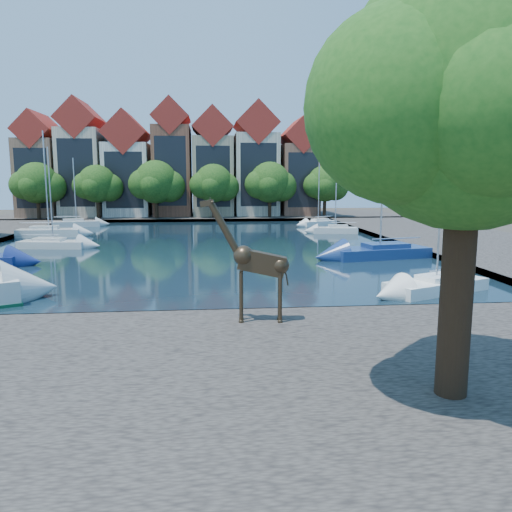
{
  "coord_description": "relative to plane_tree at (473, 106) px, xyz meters",
  "views": [
    {
      "loc": [
        1.38,
        -20.63,
        5.98
      ],
      "look_at": [
        3.39,
        0.84,
        2.62
      ],
      "focal_mm": 35.0,
      "sensor_mm": 36.0,
      "label": 1
    }
  ],
  "objects": [
    {
      "name": "townhouse_east_end",
      "position": [
        7.38,
        64.99,
        -0.56
      ],
      "size": [
        5.44,
        9.18,
        14.43
      ],
      "color": "brown",
      "rests_on": "far_quay"
    },
    {
      "name": "near_quay",
      "position": [
        -7.62,
        2.01,
        -7.42
      ],
      "size": [
        50.0,
        14.0,
        0.5
      ],
      "primitive_type": "cube",
      "color": "#4F4A44",
      "rests_on": "ground"
    },
    {
      "name": "townhouse_west_mid",
      "position": [
        -24.62,
        64.99,
        0.56
      ],
      "size": [
        5.94,
        9.18,
        16.79
      ],
      "color": "beige",
      "rests_on": "far_quay"
    },
    {
      "name": "sailboat_right_b",
      "position": [
        6.49,
        24.37,
        -6.98
      ],
      "size": [
        7.74,
        4.02,
        13.91
      ],
      "color": "navy",
      "rests_on": "water_basin"
    },
    {
      "name": "far_tree_mid_west",
      "position": [
        -13.51,
        59.5,
        -2.38
      ],
      "size": [
        7.8,
        6.0,
        8.0
      ],
      "color": "#332114",
      "rests_on": "far_quay"
    },
    {
      "name": "townhouse_west_end",
      "position": [
        -30.62,
        64.99,
        -0.31
      ],
      "size": [
        5.44,
        9.18,
        14.93
      ],
      "color": "brown",
      "rests_on": "far_quay"
    },
    {
      "name": "sailboat_left_e",
      "position": [
        -22.62,
        51.62,
        -7.06
      ],
      "size": [
        5.77,
        3.1,
        8.38
      ],
      "color": "silver",
      "rests_on": "water_basin"
    },
    {
      "name": "far_quay",
      "position": [
        -7.62,
        65.01,
        -7.42
      ],
      "size": [
        60.0,
        16.0,
        0.5
      ],
      "primitive_type": "cube",
      "color": "#4F4A44",
      "rests_on": "ground"
    },
    {
      "name": "far_tree_far_west",
      "position": [
        -29.51,
        59.5,
        -2.49
      ],
      "size": [
        7.28,
        5.6,
        7.68
      ],
      "color": "#332114",
      "rests_on": "far_quay"
    },
    {
      "name": "townhouse_east_mid",
      "position": [
        0.88,
        64.99,
        0.43
      ],
      "size": [
        6.43,
        9.18,
        16.65
      ],
      "color": "beige",
      "rests_on": "far_quay"
    },
    {
      "name": "right_quay",
      "position": [
        17.38,
        33.01,
        -7.42
      ],
      "size": [
        14.0,
        52.0,
        0.5
      ],
      "primitive_type": "cube",
      "color": "#4F4A44",
      "rests_on": "ground"
    },
    {
      "name": "sailboat_left_d",
      "position": [
        -22.62,
        40.89,
        -6.98
      ],
      "size": [
        6.24,
        2.55,
        10.6
      ],
      "color": "silver",
      "rests_on": "water_basin"
    },
    {
      "name": "sailboat_right_c",
      "position": [
        7.38,
        41.38,
        -7.08
      ],
      "size": [
        4.94,
        2.36,
        9.44
      ],
      "color": "silver",
      "rests_on": "water_basin"
    },
    {
      "name": "sailboat_right_d",
      "position": [
        7.38,
        49.97,
        -7.1
      ],
      "size": [
        4.93,
        3.45,
        8.57
      ],
      "color": "white",
      "rests_on": "water_basin"
    },
    {
      "name": "townhouse_west_inner",
      "position": [
        -18.12,
        64.99,
        -0.32
      ],
      "size": [
        6.43,
        9.18,
        15.15
      ],
      "color": "silver",
      "rests_on": "far_quay"
    },
    {
      "name": "sailboat_right_a",
      "position": [
        5.58,
        13.01,
        -7.1
      ],
      "size": [
        6.1,
        4.18,
        10.27
      ],
      "color": "white",
      "rests_on": "water_basin"
    },
    {
      "name": "far_tree_far_east",
      "position": [
        10.48,
        59.5,
        -2.6
      ],
      "size": [
        6.76,
        5.2,
        7.36
      ],
      "color": "#332114",
      "rests_on": "far_quay"
    },
    {
      "name": "far_tree_mid_east",
      "position": [
        -5.52,
        59.5,
        -2.54
      ],
      "size": [
        7.02,
        5.4,
        7.52
      ],
      "color": "#332114",
      "rests_on": "far_quay"
    },
    {
      "name": "far_tree_west",
      "position": [
        -21.52,
        59.5,
        -2.6
      ],
      "size": [
        6.76,
        5.2,
        7.36
      ],
      "color": "#332114",
      "rests_on": "far_quay"
    },
    {
      "name": "far_tree_east",
      "position": [
        2.49,
        59.5,
        -2.43
      ],
      "size": [
        7.54,
        5.8,
        7.84
      ],
      "color": "#332114",
      "rests_on": "far_quay"
    },
    {
      "name": "sailboat_left_c",
      "position": [
        -19.62,
        32.23,
        -7.12
      ],
      "size": [
        5.86,
        2.74,
        8.51
      ],
      "color": "silver",
      "rests_on": "water_basin"
    },
    {
      "name": "plane_tree",
      "position": [
        0.0,
        0.0,
        0.0
      ],
      "size": [
        8.32,
        6.4,
        10.62
      ],
      "color": "#332114",
      "rests_on": "near_quay"
    },
    {
      "name": "townhouse_east_inner",
      "position": [
        -5.62,
        64.99,
        0.06
      ],
      "size": [
        5.94,
        9.18,
        15.79
      ],
      "color": "tan",
      "rests_on": "far_quay"
    },
    {
      "name": "townhouse_center",
      "position": [
        -11.62,
        64.99,
        0.69
      ],
      "size": [
        5.44,
        9.18,
        16.93
      ],
      "color": "brown",
      "rests_on": "far_quay"
    },
    {
      "name": "giraffe_statue",
      "position": [
        -4.52,
        7.06,
        -4.85
      ],
      "size": [
        3.31,
        0.69,
        4.72
      ],
      "color": "#36291B",
      "rests_on": "near_quay"
    },
    {
      "name": "ground",
      "position": [
        -7.62,
        9.01,
        -7.67
      ],
      "size": [
        160.0,
        160.0,
        0.0
      ],
      "primitive_type": "plane",
      "color": "#38332B",
      "rests_on": "ground"
    },
    {
      "name": "water_basin",
      "position": [
        -7.62,
        33.01,
        -7.63
      ],
      "size": [
        38.0,
        50.0,
        0.08
      ],
      "primitive_type": "cube",
      "color": "black",
      "rests_on": "ground"
    }
  ]
}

